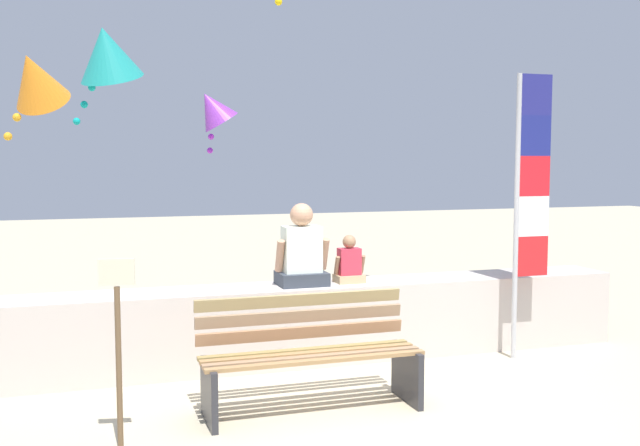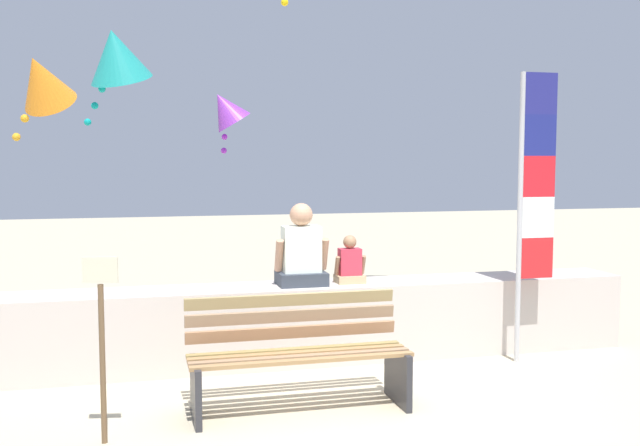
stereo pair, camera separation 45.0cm
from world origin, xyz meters
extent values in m
plane|color=#C1B494|center=(0.00, 0.00, 0.00)|extent=(40.00, 40.00, 0.00)
cube|color=beige|center=(0.00, 1.24, 0.38)|extent=(6.48, 0.61, 0.76)
cube|color=#A47B4D|center=(-0.46, -0.33, 0.45)|extent=(1.75, 0.07, 0.03)
cube|color=#9E7856|center=(-0.46, -0.22, 0.45)|extent=(1.75, 0.07, 0.03)
cube|color=#A67B4B|center=(-0.46, -0.10, 0.45)|extent=(1.75, 0.07, 0.03)
cube|color=#9C824A|center=(-0.46, 0.01, 0.45)|extent=(1.75, 0.07, 0.03)
cube|color=#A37351|center=(-0.46, 0.12, 0.57)|extent=(1.75, 0.05, 0.10)
cube|color=#97785B|center=(-0.46, 0.14, 0.70)|extent=(1.75, 0.05, 0.10)
cube|color=#9A8456|center=(-0.46, 0.16, 0.83)|extent=(1.75, 0.05, 0.10)
cube|color=#2D2D33|center=(-1.27, -0.16, 0.23)|extent=(0.05, 0.53, 0.45)
cube|color=#2D2D33|center=(0.36, -0.16, 0.23)|extent=(0.05, 0.53, 0.45)
cube|color=#323A45|center=(-0.13, 1.23, 0.82)|extent=(0.47, 0.38, 0.13)
cube|color=white|center=(-0.13, 1.23, 1.11)|extent=(0.36, 0.23, 0.45)
cylinder|color=tan|center=(-0.36, 1.21, 1.06)|extent=(0.07, 0.18, 0.33)
cylinder|color=tan|center=(0.09, 1.21, 1.06)|extent=(0.07, 0.18, 0.33)
sphere|color=tan|center=(-0.13, 1.23, 1.45)|extent=(0.22, 0.22, 0.22)
cube|color=tan|center=(0.36, 1.23, 0.80)|extent=(0.28, 0.23, 0.08)
cube|color=#CD3145|center=(0.36, 1.23, 0.97)|extent=(0.21, 0.14, 0.27)
cylinder|color=#9D7353|center=(0.23, 1.22, 0.94)|extent=(0.04, 0.11, 0.19)
cylinder|color=#9D7353|center=(0.49, 1.22, 0.94)|extent=(0.04, 0.11, 0.19)
sphere|color=#9D7353|center=(0.36, 1.23, 1.17)|extent=(0.13, 0.13, 0.13)
cylinder|color=#B7B7BC|center=(1.91, 0.70, 1.40)|extent=(0.05, 0.05, 2.81)
cube|color=red|center=(2.11, 0.70, 1.02)|extent=(0.34, 0.02, 0.40)
cube|color=white|center=(2.11, 0.70, 1.42)|extent=(0.34, 0.02, 0.40)
cube|color=red|center=(2.11, 0.70, 1.81)|extent=(0.34, 0.02, 0.40)
cube|color=navy|center=(2.11, 0.70, 2.21)|extent=(0.34, 0.02, 0.40)
cube|color=navy|center=(2.11, 0.70, 2.61)|extent=(0.34, 0.02, 0.40)
cone|color=orange|center=(-2.54, 1.95, 2.74)|extent=(0.78, 0.86, 0.70)
sphere|color=orange|center=(-2.63, 2.00, 2.56)|extent=(0.08, 0.08, 0.08)
sphere|color=orange|center=(-2.72, 2.04, 2.38)|extent=(0.08, 0.08, 0.08)
sphere|color=orange|center=(-2.81, 2.09, 2.20)|extent=(0.08, 0.08, 0.08)
cone|color=teal|center=(-1.85, 2.76, 3.12)|extent=(1.02, 1.06, 0.75)
sphere|color=#0CA09E|center=(-1.94, 2.82, 2.94)|extent=(0.08, 0.08, 0.08)
sphere|color=#0CA09E|center=(-2.02, 2.87, 2.76)|extent=(0.08, 0.08, 0.08)
sphere|color=#0CA09E|center=(-2.10, 2.93, 2.58)|extent=(0.08, 0.08, 0.08)
sphere|color=#0CA09E|center=(-2.19, 2.98, 2.40)|extent=(0.08, 0.08, 0.08)
cone|color=purple|center=(-0.52, 3.94, 2.64)|extent=(0.64, 0.49, 0.62)
sphere|color=purple|center=(-0.52, 4.04, 2.46)|extent=(0.08, 0.08, 0.08)
sphere|color=purple|center=(-0.52, 4.14, 2.28)|extent=(0.08, 0.08, 0.08)
sphere|color=purple|center=(-0.52, 4.24, 2.10)|extent=(0.08, 0.08, 0.08)
sphere|color=yellow|center=(-0.06, 2.35, 3.69)|extent=(0.08, 0.08, 0.08)
cylinder|color=brown|center=(-1.93, -0.45, 0.56)|extent=(0.04, 0.04, 1.12)
cube|color=beige|center=(-1.93, -0.45, 1.22)|extent=(0.24, 0.06, 0.18)
camera|label=1|loc=(-2.10, -5.48, 1.98)|focal=40.81mm
camera|label=2|loc=(-1.67, -5.60, 1.98)|focal=40.81mm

